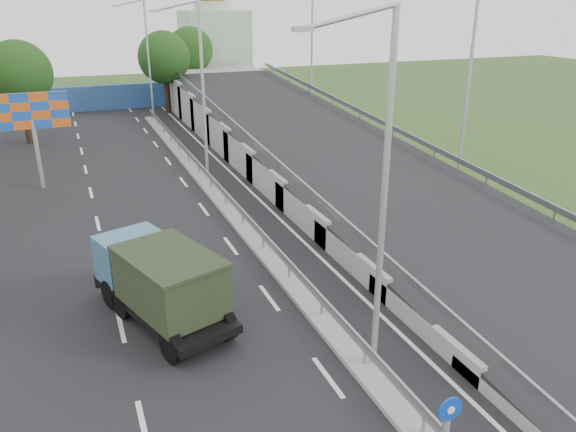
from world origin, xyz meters
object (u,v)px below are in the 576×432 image
lamp_post_far (146,53)px  church (214,44)px  lamp_post_near (379,183)px  dump_truck (159,280)px  billboard (32,117)px  lamp_post_mid (199,83)px  sign_bollard (446,426)px

lamp_post_far → church: bearing=54.8°
lamp_post_near → dump_truck: 8.44m
dump_truck → billboard: bearing=84.3°
lamp_post_mid → dump_truck: size_ratio=1.54×
lamp_post_near → lamp_post_mid: 20.00m
sign_bollard → lamp_post_mid: bearing=89.7°
lamp_post_near → billboard: 23.87m
lamp_post_near → sign_bollard: bearing=-91.6°
lamp_post_far → dump_truck: 35.57m
lamp_post_far → church: 17.15m
billboard → sign_bollard: bearing=-70.8°
sign_bollard → lamp_post_far: (0.11, 43.83, 4.77)m
sign_bollard → lamp_post_mid: (0.11, 23.83, 4.77)m
lamp_post_far → church: church is taller
sign_bollard → dump_truck: bearing=119.7°
sign_bollard → lamp_post_mid: size_ratio=0.17×
church → dump_truck: (-15.08, -48.93, -3.80)m
church → billboard: church is taller
lamp_post_mid → church: church is taller
sign_bollard → dump_truck: (-5.08, 8.90, 0.47)m
lamp_post_mid → church: (9.89, 34.00, -0.50)m
sign_bollard → billboard: size_ratio=0.30×
sign_bollard → church: (10.00, 57.83, 4.28)m
lamp_post_near → billboard: size_ratio=1.83×
church → billboard: (-19.00, -32.00, -1.12)m
lamp_post_near → lamp_post_mid: bearing=90.0°
lamp_post_far → billboard: size_ratio=1.83×
lamp_post_near → lamp_post_far: 40.00m
lamp_post_near → dump_truck: size_ratio=1.54×
lamp_post_mid → church: 35.41m
dump_truck → lamp_post_far: bearing=62.8°
billboard → dump_truck: size_ratio=0.84×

